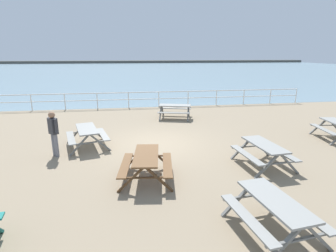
{
  "coord_description": "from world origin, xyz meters",
  "views": [
    {
      "loc": [
        -1.06,
        -10.3,
        3.63
      ],
      "look_at": [
        0.48,
        -0.2,
        0.8
      ],
      "focal_mm": 28.1,
      "sensor_mm": 36.0,
      "label": 1
    }
  ],
  "objects": [
    {
      "name": "seaward_railing",
      "position": [
        -0.0,
        7.75,
        0.76
      ],
      "size": [
        23.07,
        0.07,
        1.08
      ],
      "color": "white",
      "rests_on": "ground"
    },
    {
      "name": "distant_shoreline",
      "position": [
        0.0,
        95.75,
        0.0
      ],
      "size": [
        142.0,
        6.0,
        1.8
      ],
      "primitive_type": "cube",
      "color": "#4C4C47",
      "rests_on": "ground"
    },
    {
      "name": "sea_band",
      "position": [
        0.0,
        52.75,
        0.0
      ],
      "size": [
        142.0,
        90.0,
        0.01
      ],
      "primitive_type": "cube",
      "color": "gray",
      "rests_on": "ground"
    },
    {
      "name": "ground_plane",
      "position": [
        0.0,
        0.0,
        -0.1
      ],
      "size": [
        30.0,
        24.0,
        0.2
      ],
      "primitive_type": "cube",
      "color": "gray"
    },
    {
      "name": "picnic_table_far_right",
      "position": [
        1.57,
        4.3,
        0.58
      ],
      "size": [
        2.13,
        1.93,
        0.8
      ],
      "rotation": [
        0.0,
        0.0,
        -0.27
      ],
      "color": "gray",
      "rests_on": "ground"
    },
    {
      "name": "picnic_table_seaward",
      "position": [
        -0.61,
        -3.1,
        0.58
      ],
      "size": [
        1.73,
        1.97,
        0.8
      ],
      "rotation": [
        0.0,
        0.0,
        1.45
      ],
      "color": "brown",
      "rests_on": "ground"
    },
    {
      "name": "picnic_table_far_left",
      "position": [
        -2.74,
        0.06,
        0.58
      ],
      "size": [
        1.9,
        2.12,
        0.8
      ],
      "rotation": [
        0.0,
        0.0,
        1.82
      ],
      "color": "gray",
      "rests_on": "ground"
    },
    {
      "name": "visitor",
      "position": [
        -3.75,
        -0.79,
        0.95
      ],
      "size": [
        0.39,
        0.42,
        1.66
      ],
      "rotation": [
        0.0,
        0.0,
        3.85
      ],
      "color": "slate",
      "rests_on": "ground"
    },
    {
      "name": "picnic_table_near_left",
      "position": [
        3.3,
        -2.75,
        0.58
      ],
      "size": [
        1.67,
        1.92,
        0.8
      ],
      "rotation": [
        0.0,
        0.0,
        1.65
      ],
      "color": "gray",
      "rests_on": "ground"
    },
    {
      "name": "picnic_table_corner",
      "position": [
        1.82,
        -5.93,
        0.58
      ],
      "size": [
        1.73,
        1.97,
        0.8
      ],
      "rotation": [
        0.0,
        0.0,
        1.69
      ],
      "color": "gray",
      "rests_on": "ground"
    }
  ]
}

